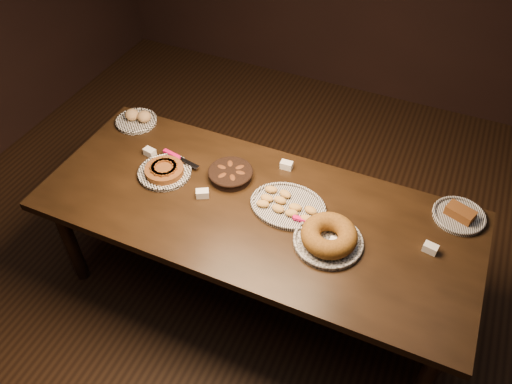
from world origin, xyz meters
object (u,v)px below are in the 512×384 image
at_px(buffet_table, 255,217).
at_px(apple_tart_plate, 165,171).
at_px(madeleine_platter, 287,205).
at_px(bundt_cake_plate, 329,237).

relative_size(buffet_table, apple_tart_plate, 7.37).
height_order(buffet_table, apple_tart_plate, apple_tart_plate).
relative_size(buffet_table, madeleine_platter, 5.77).
distance_m(buffet_table, madeleine_platter, 0.20).
bearing_deg(apple_tart_plate, buffet_table, -18.43).
xyz_separation_m(apple_tart_plate, bundt_cake_plate, (1.03, -0.11, 0.02)).
bearing_deg(madeleine_platter, bundt_cake_plate, -16.51).
xyz_separation_m(buffet_table, apple_tart_plate, (-0.59, 0.04, 0.10)).
relative_size(madeleine_platter, bundt_cake_plate, 1.04).
relative_size(apple_tart_plate, madeleine_platter, 0.78).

